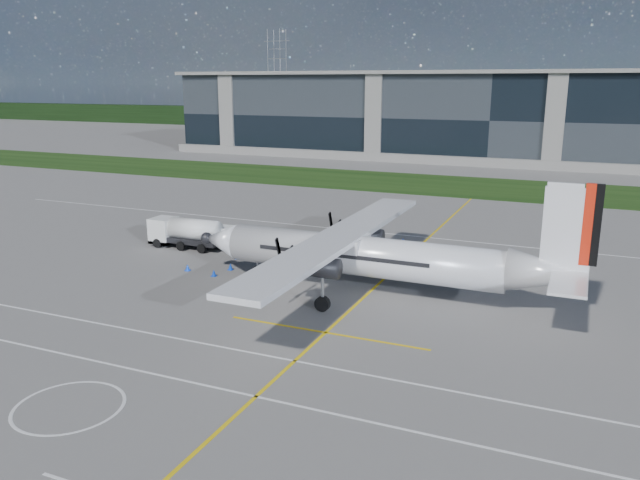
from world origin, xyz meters
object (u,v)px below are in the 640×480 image
pylon_west (277,78)px  safety_cone_fwd (188,267)px  baggage_tug (223,237)px  safety_cone_stbdwing (403,241)px  ground_crew_person (231,238)px  turboprop_aircraft (376,234)px  safety_cone_nose_stbd (231,267)px  fuel_tanker_truck (181,232)px  safety_cone_nose_port (214,273)px

pylon_west → safety_cone_fwd: 164.99m
baggage_tug → safety_cone_stbdwing: (13.66, 7.30, -0.66)m
baggage_tug → ground_crew_person: 1.12m
pylon_west → turboprop_aircraft: bearing=-60.7°
turboprop_aircraft → safety_cone_nose_stbd: size_ratio=54.75×
safety_cone_nose_stbd → safety_cone_fwd: (-2.83, -1.45, 0.00)m
fuel_tanker_truck → ground_crew_person: (4.35, 0.95, -0.24)m
fuel_tanker_truck → turboprop_aircraft: bearing=-15.0°
turboprop_aircraft → fuel_tanker_truck: size_ratio=4.00×
ground_crew_person → safety_cone_nose_stbd: bearing=-139.1°
fuel_tanker_truck → safety_cone_fwd: size_ratio=13.68×
safety_cone_fwd → turboprop_aircraft: bearing=1.8°
ground_crew_person → safety_cone_nose_stbd: size_ratio=4.16×
fuel_tanker_truck → safety_cone_fwd: 7.20m
fuel_tanker_truck → safety_cone_nose_stbd: fuel_tanker_truck is taller
fuel_tanker_truck → baggage_tug: size_ratio=2.26×
ground_crew_person → safety_cone_fwd: ground_crew_person is taller
baggage_tug → safety_cone_stbdwing: size_ratio=6.06×
turboprop_aircraft → safety_cone_stbdwing: bearing=98.3°
pylon_west → safety_cone_nose_port: (71.48, -149.54, -14.75)m
safety_cone_nose_port → ground_crew_person: bearing=111.2°
baggage_tug → safety_cone_fwd: baggage_tug is taller
ground_crew_person → safety_cone_fwd: 6.55m
turboprop_aircraft → safety_cone_fwd: 15.02m
pylon_west → safety_cone_stbdwing: bearing=-58.9°
fuel_tanker_truck → ground_crew_person: 4.46m
baggage_tug → safety_cone_nose_stbd: baggage_tug is taller
safety_cone_nose_stbd → ground_crew_person: bearing=120.3°
safety_cone_stbdwing → safety_cone_nose_stbd: (-9.66, -12.72, 0.00)m
safety_cone_nose_port → safety_cone_stbdwing: bearing=55.6°
ground_crew_person → safety_cone_fwd: size_ratio=4.16×
safety_cone_nose_port → fuel_tanker_truck: bearing=139.8°
baggage_tug → safety_cone_nose_port: bearing=-62.9°
turboprop_aircraft → safety_cone_stbdwing: size_ratio=54.75×
pylon_west → ground_crew_person: bearing=-64.3°
pylon_west → ground_crew_person: (68.81, -142.67, -13.96)m
fuel_tanker_truck → baggage_tug: 3.58m
ground_crew_person → turboprop_aircraft: bearing=-101.9°
safety_cone_fwd → safety_cone_nose_port: bearing=-8.5°
ground_crew_person → safety_cone_nose_port: (2.67, -6.88, -0.79)m
ground_crew_person → safety_cone_stbdwing: bearing=-48.1°
fuel_tanker_truck → ground_crew_person: size_ratio=3.28×
baggage_tug → safety_cone_nose_port: (3.72, -7.25, -0.66)m
safety_cone_stbdwing → safety_cone_nose_stbd: same height
pylon_west → ground_crew_person: size_ratio=14.41×
safety_cone_nose_stbd → safety_cone_fwd: bearing=-152.9°
baggage_tug → ground_crew_person: size_ratio=1.45×
turboprop_aircraft → ground_crew_person: turboprop_aircraft is taller
safety_cone_stbdwing → ground_crew_person: bearing=-148.7°
safety_cone_nose_stbd → safety_cone_fwd: size_ratio=1.00×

